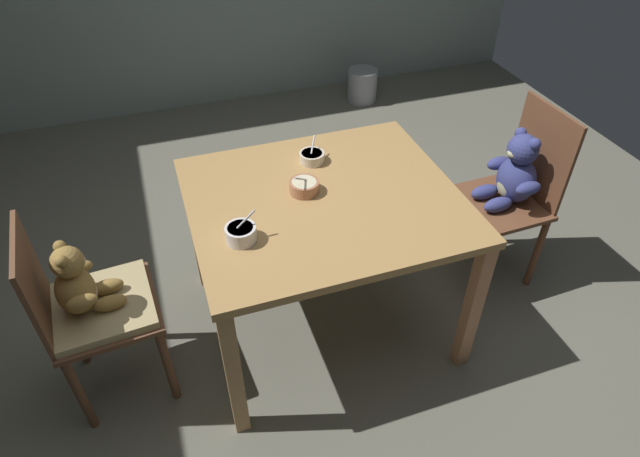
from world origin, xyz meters
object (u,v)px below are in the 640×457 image
teddy_chair_near_right (513,182)px  porridge_bowl_terracotta_center (304,186)px  metal_pail (362,85)px  porridge_bowl_white_near_left (241,234)px  dining_table (324,215)px  porridge_bowl_cream_far_center (312,157)px  teddy_chair_near_left (88,300)px

teddy_chair_near_right → porridge_bowl_terracotta_center: bearing=-2.5°
metal_pail → porridge_bowl_white_near_left: bearing=-122.5°
dining_table → porridge_bowl_cream_far_center: 0.30m
porridge_bowl_cream_far_center → metal_pail: 2.25m
teddy_chair_near_left → porridge_bowl_cream_far_center: 1.10m
dining_table → porridge_bowl_terracotta_center: 0.15m
porridge_bowl_cream_far_center → porridge_bowl_terracotta_center: porridge_bowl_terracotta_center is taller
teddy_chair_near_right → metal_pail: teddy_chair_near_right is taller
teddy_chair_near_right → porridge_bowl_cream_far_center: teddy_chair_near_right is taller
porridge_bowl_terracotta_center → dining_table: bearing=-42.5°
teddy_chair_near_left → porridge_bowl_terracotta_center: (0.92, 0.12, 0.25)m
teddy_chair_near_right → porridge_bowl_terracotta_center: size_ratio=7.54×
porridge_bowl_cream_far_center → porridge_bowl_white_near_left: (-0.42, -0.43, 0.01)m
porridge_bowl_white_near_left → porridge_bowl_terracotta_center: (0.31, 0.22, -0.01)m
metal_pail → porridge_bowl_terracotta_center: bearing=-118.9°
teddy_chair_near_left → metal_pail: bearing=42.2°
dining_table → teddy_chair_near_right: bearing=2.6°
porridge_bowl_white_near_left → metal_pail: 2.81m
dining_table → metal_pail: size_ratio=4.19×
dining_table → porridge_bowl_cream_far_center: size_ratio=9.56×
teddy_chair_near_right → teddy_chair_near_left: bearing=1.3°
porridge_bowl_terracotta_center → metal_pail: porridge_bowl_terracotta_center is taller
dining_table → teddy_chair_near_left: 1.00m
teddy_chair_near_left → dining_table: bearing=-1.2°
teddy_chair_near_left → porridge_bowl_cream_far_center: (1.02, 0.33, 0.24)m
porridge_bowl_cream_far_center → dining_table: bearing=-97.8°
porridge_bowl_cream_far_center → metal_pail: porridge_bowl_cream_far_center is taller
teddy_chair_near_right → porridge_bowl_white_near_left: 1.41m
porridge_bowl_white_near_left → porridge_bowl_terracotta_center: size_ratio=1.00×
teddy_chair_near_left → porridge_bowl_white_near_left: teddy_chair_near_left is taller
dining_table → porridge_bowl_terracotta_center: size_ratio=8.90×
teddy_chair_near_right → porridge_bowl_terracotta_center: teddy_chair_near_right is taller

